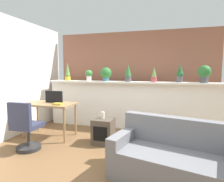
{
  "coord_description": "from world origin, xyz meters",
  "views": [
    {
      "loc": [
        0.84,
        -2.58,
        1.46
      ],
      "look_at": [
        -0.18,
        0.99,
        1.05
      ],
      "focal_mm": 30.25,
      "sensor_mm": 36.0,
      "label": 1
    }
  ],
  "objects_px": {
    "potted_plant_6": "(204,73)",
    "side_cube_shelf": "(103,131)",
    "potted_plant_4": "(154,75)",
    "potted_plant_3": "(128,73)",
    "couch": "(172,160)",
    "potted_plant_5": "(180,74)",
    "vase_on_shelf": "(103,115)",
    "office_chair": "(26,130)",
    "book_on_desk": "(58,104)",
    "desk": "(49,107)",
    "potted_plant_2": "(106,74)",
    "potted_plant_0": "(68,73)",
    "tv_monitor": "(54,97)",
    "potted_plant_1": "(89,75)"
  },
  "relations": [
    {
      "from": "potted_plant_3",
      "to": "vase_on_shelf",
      "type": "relative_size",
      "value": 3.17
    },
    {
      "from": "potted_plant_4",
      "to": "potted_plant_0",
      "type": "bearing_deg",
      "value": 179.81
    },
    {
      "from": "tv_monitor",
      "to": "side_cube_shelf",
      "type": "xyz_separation_m",
      "value": [
        1.18,
        -0.12,
        -0.63
      ]
    },
    {
      "from": "potted_plant_3",
      "to": "potted_plant_4",
      "type": "relative_size",
      "value": 1.18
    },
    {
      "from": "office_chair",
      "to": "book_on_desk",
      "type": "height_order",
      "value": "office_chair"
    },
    {
      "from": "potted_plant_1",
      "to": "office_chair",
      "type": "xyz_separation_m",
      "value": [
        -0.49,
        -1.78,
        -0.96
      ]
    },
    {
      "from": "potted_plant_0",
      "to": "desk",
      "type": "bearing_deg",
      "value": -85.39
    },
    {
      "from": "potted_plant_6",
      "to": "side_cube_shelf",
      "type": "bearing_deg",
      "value": -152.26
    },
    {
      "from": "side_cube_shelf",
      "to": "book_on_desk",
      "type": "xyz_separation_m",
      "value": [
        -0.96,
        -0.09,
        0.52
      ]
    },
    {
      "from": "vase_on_shelf",
      "to": "couch",
      "type": "distance_m",
      "value": 1.68
    },
    {
      "from": "office_chair",
      "to": "vase_on_shelf",
      "type": "height_order",
      "value": "office_chair"
    },
    {
      "from": "tv_monitor",
      "to": "side_cube_shelf",
      "type": "bearing_deg",
      "value": -5.81
    },
    {
      "from": "side_cube_shelf",
      "to": "potted_plant_4",
      "type": "bearing_deg",
      "value": 48.14
    },
    {
      "from": "potted_plant_1",
      "to": "potted_plant_3",
      "type": "distance_m",
      "value": 1.03
    },
    {
      "from": "potted_plant_3",
      "to": "potted_plant_5",
      "type": "relative_size",
      "value": 1.03
    },
    {
      "from": "book_on_desk",
      "to": "potted_plant_6",
      "type": "bearing_deg",
      "value": 21.0
    },
    {
      "from": "vase_on_shelf",
      "to": "tv_monitor",
      "type": "bearing_deg",
      "value": 175.58
    },
    {
      "from": "potted_plant_2",
      "to": "potted_plant_4",
      "type": "height_order",
      "value": "potted_plant_4"
    },
    {
      "from": "potted_plant_3",
      "to": "book_on_desk",
      "type": "xyz_separation_m",
      "value": [
        -1.25,
        -1.11,
        -0.63
      ]
    },
    {
      "from": "tv_monitor",
      "to": "book_on_desk",
      "type": "relative_size",
      "value": 2.13
    },
    {
      "from": "potted_plant_3",
      "to": "book_on_desk",
      "type": "distance_m",
      "value": 1.79
    },
    {
      "from": "potted_plant_3",
      "to": "potted_plant_6",
      "type": "xyz_separation_m",
      "value": [
        1.69,
        0.02,
        0.0
      ]
    },
    {
      "from": "potted_plant_3",
      "to": "potted_plant_4",
      "type": "distance_m",
      "value": 0.62
    },
    {
      "from": "office_chair",
      "to": "couch",
      "type": "height_order",
      "value": "office_chair"
    },
    {
      "from": "desk",
      "to": "side_cube_shelf",
      "type": "xyz_separation_m",
      "value": [
        1.26,
        -0.04,
        -0.42
      ]
    },
    {
      "from": "potted_plant_2",
      "to": "tv_monitor",
      "type": "bearing_deg",
      "value": -132.76
    },
    {
      "from": "potted_plant_1",
      "to": "tv_monitor",
      "type": "distance_m",
      "value": 1.13
    },
    {
      "from": "office_chair",
      "to": "potted_plant_0",
      "type": "bearing_deg",
      "value": 93.32
    },
    {
      "from": "potted_plant_4",
      "to": "side_cube_shelf",
      "type": "height_order",
      "value": "potted_plant_4"
    },
    {
      "from": "office_chair",
      "to": "side_cube_shelf",
      "type": "relative_size",
      "value": 1.82
    },
    {
      "from": "potted_plant_5",
      "to": "couch",
      "type": "xyz_separation_m",
      "value": [
        -0.19,
        -2.05,
        -1.1
      ]
    },
    {
      "from": "potted_plant_0",
      "to": "potted_plant_2",
      "type": "height_order",
      "value": "potted_plant_0"
    },
    {
      "from": "potted_plant_6",
      "to": "desk",
      "type": "distance_m",
      "value": 3.47
    },
    {
      "from": "potted_plant_1",
      "to": "potted_plant_6",
      "type": "relative_size",
      "value": 0.74
    },
    {
      "from": "potted_plant_0",
      "to": "potted_plant_1",
      "type": "bearing_deg",
      "value": 2.2
    },
    {
      "from": "desk",
      "to": "book_on_desk",
      "type": "relative_size",
      "value": 5.7
    },
    {
      "from": "couch",
      "to": "potted_plant_4",
      "type": "bearing_deg",
      "value": 100.67
    },
    {
      "from": "potted_plant_2",
      "to": "potted_plant_0",
      "type": "bearing_deg",
      "value": -176.57
    },
    {
      "from": "vase_on_shelf",
      "to": "book_on_desk",
      "type": "xyz_separation_m",
      "value": [
        -0.94,
        -0.12,
        0.2
      ]
    },
    {
      "from": "potted_plant_0",
      "to": "potted_plant_2",
      "type": "distance_m",
      "value": 1.05
    },
    {
      "from": "potted_plant_2",
      "to": "side_cube_shelf",
      "type": "height_order",
      "value": "potted_plant_2"
    },
    {
      "from": "potted_plant_5",
      "to": "vase_on_shelf",
      "type": "distance_m",
      "value": 2.01
    },
    {
      "from": "potted_plant_1",
      "to": "desk",
      "type": "distance_m",
      "value": 1.32
    },
    {
      "from": "office_chair",
      "to": "vase_on_shelf",
      "type": "xyz_separation_m",
      "value": [
        1.21,
        0.76,
        0.18
      ]
    },
    {
      "from": "side_cube_shelf",
      "to": "vase_on_shelf",
      "type": "height_order",
      "value": "vase_on_shelf"
    },
    {
      "from": "office_chair",
      "to": "book_on_desk",
      "type": "relative_size",
      "value": 4.72
    },
    {
      "from": "potted_plant_3",
      "to": "couch",
      "type": "xyz_separation_m",
      "value": [
        0.99,
        -2.0,
        -1.12
      ]
    },
    {
      "from": "potted_plant_2",
      "to": "book_on_desk",
      "type": "bearing_deg",
      "value": -119.72
    },
    {
      "from": "potted_plant_0",
      "to": "potted_plant_4",
      "type": "xyz_separation_m",
      "value": [
        2.25,
        -0.01,
        -0.04
      ]
    },
    {
      "from": "potted_plant_0",
      "to": "potted_plant_6",
      "type": "relative_size",
      "value": 1.27
    }
  ]
}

